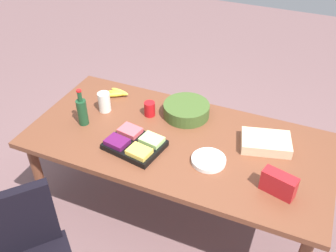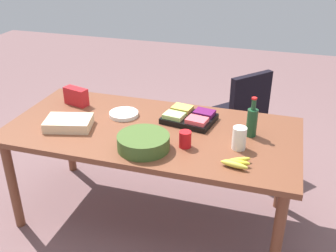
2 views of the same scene
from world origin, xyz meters
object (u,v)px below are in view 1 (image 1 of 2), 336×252
object	(u,v)px
banana_bunch	(117,93)
wine_bottle	(82,111)
red_solo_cup	(150,109)
chip_bag_red	(279,184)
mayo_jar	(104,102)
salad_bowl	(186,110)
sheet_cake	(266,143)
conference_table	(177,147)
fruit_platter	(135,144)
paper_plate_stack	(209,160)

from	to	relation	value
banana_bunch	wine_bottle	world-z (taller)	wine_bottle
red_solo_cup	chip_bag_red	distance (m)	1.09
wine_bottle	mayo_jar	distance (m)	0.21
red_solo_cup	mayo_jar	size ratio (longest dim) A/B	0.73
chip_bag_red	salad_bowl	distance (m)	0.91
chip_bag_red	wine_bottle	distance (m)	1.41
sheet_cake	wine_bottle	distance (m)	1.28
conference_table	fruit_platter	distance (m)	0.32
conference_table	banana_bunch	size ratio (longest dim) A/B	11.45
banana_bunch	wine_bottle	size ratio (longest dim) A/B	0.64
conference_table	fruit_platter	xyz separation A→B (m)	(0.23, 0.20, 0.11)
sheet_cake	fruit_platter	xyz separation A→B (m)	(0.80, 0.35, -0.00)
red_solo_cup	wine_bottle	xyz separation A→B (m)	(0.39, 0.28, 0.05)
conference_table	sheet_cake	xyz separation A→B (m)	(-0.57, -0.15, 0.11)
conference_table	paper_plate_stack	distance (m)	0.32
banana_bunch	mayo_jar	bearing A→B (deg)	93.81
fruit_platter	red_solo_cup	bearing A→B (deg)	-79.78
paper_plate_stack	fruit_platter	bearing A→B (deg)	6.57
chip_bag_red	banana_bunch	bearing A→B (deg)	-21.70
conference_table	banana_bunch	bearing A→B (deg)	-25.99
conference_table	mayo_jar	world-z (taller)	mayo_jar
conference_table	mayo_jar	size ratio (longest dim) A/B	13.67
fruit_platter	salad_bowl	xyz separation A→B (m)	(-0.18, -0.48, 0.02)
chip_bag_red	sheet_cake	size ratio (longest dim) A/B	0.62
paper_plate_stack	salad_bowl	distance (m)	0.52
sheet_cake	mayo_jar	distance (m)	1.20
sheet_cake	mayo_jar	bearing A→B (deg)	2.70
sheet_cake	banana_bunch	distance (m)	1.22
salad_bowl	conference_table	bearing A→B (deg)	98.99
conference_table	mayo_jar	distance (m)	0.66
red_solo_cup	banana_bunch	distance (m)	0.38
sheet_cake	paper_plate_stack	bearing A→B (deg)	44.38
banana_bunch	red_solo_cup	bearing A→B (deg)	158.65
wine_bottle	salad_bowl	xyz separation A→B (m)	(-0.64, -0.38, -0.06)
red_solo_cup	banana_bunch	world-z (taller)	red_solo_cup
salad_bowl	mayo_jar	bearing A→B (deg)	17.29
conference_table	paper_plate_stack	bearing A→B (deg)	152.76
wine_bottle	salad_bowl	bearing A→B (deg)	-149.09
chip_bag_red	salad_bowl	xyz separation A→B (m)	(0.76, -0.51, -0.02)
fruit_platter	banana_bunch	bearing A→B (deg)	-50.67
red_solo_cup	sheet_cake	xyz separation A→B (m)	(-0.86, 0.02, -0.02)
sheet_cake	banana_bunch	world-z (taller)	sheet_cake
paper_plate_stack	chip_bag_red	size ratio (longest dim) A/B	1.10
sheet_cake	salad_bowl	world-z (taller)	salad_bowl
red_solo_cup	wine_bottle	bearing A→B (deg)	35.64
conference_table	wine_bottle	distance (m)	0.72
paper_plate_stack	banana_bunch	distance (m)	1.02
paper_plate_stack	wine_bottle	world-z (taller)	wine_bottle
chip_bag_red	banana_bunch	world-z (taller)	chip_bag_red
chip_bag_red	wine_bottle	xyz separation A→B (m)	(1.40, -0.12, 0.04)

